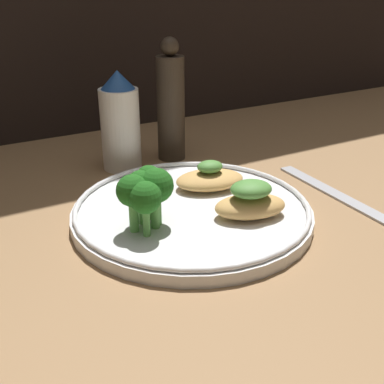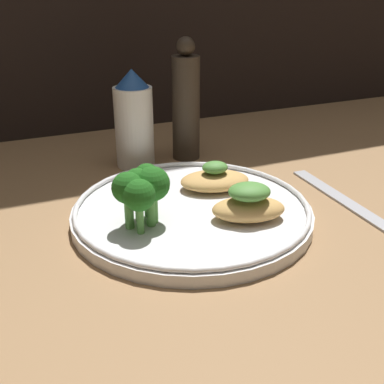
% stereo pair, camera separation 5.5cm
% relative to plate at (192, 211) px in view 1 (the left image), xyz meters
% --- Properties ---
extents(ground_plane, '(1.80, 1.80, 0.01)m').
position_rel_plate_xyz_m(ground_plane, '(0.00, 0.00, -0.01)').
color(ground_plane, '#936D47').
extents(plate, '(0.28, 0.28, 0.02)m').
position_rel_plate_xyz_m(plate, '(0.00, 0.00, 0.00)').
color(plate, white).
rests_on(plate, ground_plane).
extents(grilled_meat_front, '(0.09, 0.07, 0.04)m').
position_rel_plate_xyz_m(grilled_meat_front, '(0.05, -0.05, 0.02)').
color(grilled_meat_front, tan).
rests_on(grilled_meat_front, plate).
extents(grilled_meat_middle, '(0.10, 0.07, 0.04)m').
position_rel_plate_xyz_m(grilled_meat_middle, '(0.05, 0.04, 0.02)').
color(grilled_meat_middle, tan).
rests_on(grilled_meat_middle, plate).
extents(broccoli_bunch, '(0.06, 0.06, 0.06)m').
position_rel_plate_xyz_m(broccoli_bunch, '(-0.06, -0.02, 0.05)').
color(broccoli_bunch, '#569942').
rests_on(broccoli_bunch, plate).
extents(sauce_bottle, '(0.06, 0.06, 0.14)m').
position_rel_plate_xyz_m(sauce_bottle, '(-0.01, 0.19, 0.06)').
color(sauce_bottle, white).
rests_on(sauce_bottle, ground_plane).
extents(pepper_grinder, '(0.04, 0.04, 0.18)m').
position_rel_plate_xyz_m(pepper_grinder, '(0.07, 0.19, 0.07)').
color(pepper_grinder, '#382D23').
rests_on(pepper_grinder, ground_plane).
extents(fork, '(0.02, 0.20, 0.01)m').
position_rel_plate_xyz_m(fork, '(0.19, -0.03, -0.01)').
color(fork, '#B2B2B7').
rests_on(fork, ground_plane).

